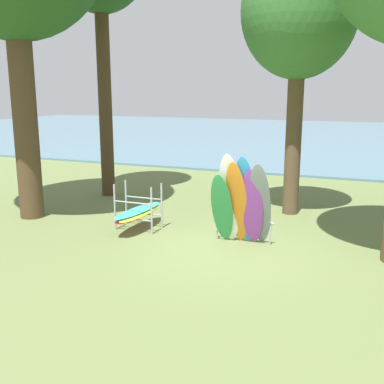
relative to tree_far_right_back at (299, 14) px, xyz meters
name	(u,v)px	position (x,y,z in m)	size (l,w,h in m)	color
ground_plane	(228,250)	(-0.74, -3.92, -5.78)	(80.00, 80.00, 0.00)	olive
lake_water	(335,137)	(-0.74, 24.12, -5.73)	(80.00, 36.00, 0.10)	slate
tree_far_right_back	(299,14)	(0.00, 0.00, 0.00)	(3.29, 3.29, 7.75)	brown
leaning_board_pile	(241,204)	(-0.59, -3.47, -4.74)	(1.51, 0.97, 2.29)	#339E56
board_storage_rack	(138,212)	(-3.53, -3.17, -5.30)	(1.15, 2.13, 1.25)	#9EA0A5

